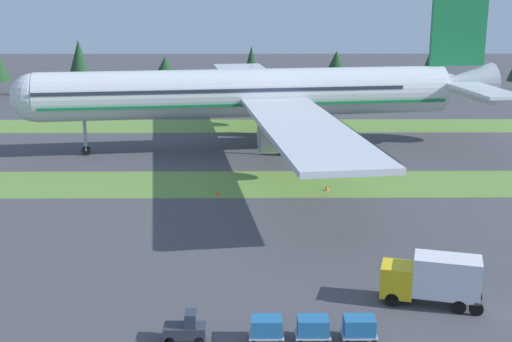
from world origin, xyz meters
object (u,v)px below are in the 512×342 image
cargo_dolly_second (313,327)px  cargo_dolly_third (359,327)px  airliner (262,92)px  taxiway_marker_1 (327,188)px  taxiway_marker_0 (218,193)px  catering_truck (433,278)px  cargo_dolly_lead (266,327)px  baggage_tug (186,329)px

cargo_dolly_second → cargo_dolly_third: (2.90, 0.00, 0.00)m
airliner → cargo_dolly_third: airliner is taller
taxiway_marker_1 → cargo_dolly_second: bearing=-97.7°
airliner → taxiway_marker_0: 23.40m
catering_truck → taxiway_marker_0: bearing=47.1°
taxiway_marker_1 → airliner: bearing=108.9°
catering_truck → cargo_dolly_lead: bearing=129.0°
baggage_tug → catering_truck: catering_truck is taller
cargo_dolly_lead → cargo_dolly_second: (2.90, 0.00, 0.00)m
cargo_dolly_third → catering_truck: size_ratio=0.30×
cargo_dolly_second → catering_truck: 10.18m
airliner → catering_truck: (11.11, -47.75, -5.89)m
taxiway_marker_0 → taxiway_marker_1: taxiway_marker_1 is taller
baggage_tug → cargo_dolly_lead: (5.03, 0.01, 0.10)m
taxiway_marker_0 → cargo_dolly_second: bearing=-76.7°
baggage_tug → cargo_dolly_lead: size_ratio=1.18×
cargo_dolly_lead → taxiway_marker_0: bearing=8.0°
taxiway_marker_0 → airliner: bearing=76.9°
baggage_tug → cargo_dolly_lead: 5.03m
airliner → cargo_dolly_third: (5.25, -52.81, -6.92)m
cargo_dolly_lead → taxiway_marker_0: (-4.46, 31.25, -0.63)m
airliner → cargo_dolly_third: 53.52m
airliner → taxiway_marker_0: size_ratio=139.07×
baggage_tug → catering_truck: bearing=-73.2°
taxiway_marker_1 → catering_truck: bearing=-81.2°
catering_truck → taxiway_marker_1: catering_truck is taller
baggage_tug → cargo_dolly_second: size_ratio=1.18×
catering_truck → taxiway_marker_1: size_ratio=11.90×
cargo_dolly_third → catering_truck: bearing=-49.3°
airliner → cargo_dolly_second: 53.32m
cargo_dolly_third → catering_truck: catering_truck is taller
cargo_dolly_second → taxiway_marker_0: 32.10m
cargo_dolly_second → taxiway_marker_1: cargo_dolly_second is taller
cargo_dolly_second → taxiway_marker_1: (4.46, 32.96, -0.61)m
airliner → cargo_dolly_lead: size_ratio=36.48×
cargo_dolly_lead → taxiway_marker_1: 33.78m
taxiway_marker_1 → baggage_tug: bearing=-110.6°
baggage_tug → cargo_dolly_lead: baggage_tug is taller
cargo_dolly_second → taxiway_marker_1: 33.26m
baggage_tug → cargo_dolly_third: 10.83m
cargo_dolly_lead → taxiway_marker_0: 31.57m
cargo_dolly_lead → taxiway_marker_0: cargo_dolly_lead is taller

